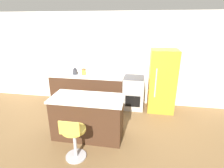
% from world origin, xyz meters
% --- Properties ---
extents(ground_plane, '(14.00, 14.00, 0.00)m').
position_xyz_m(ground_plane, '(0.00, 0.00, 0.00)').
color(ground_plane, brown).
extents(wall_back, '(8.00, 0.06, 2.60)m').
position_xyz_m(wall_back, '(0.00, 0.65, 1.30)').
color(wall_back, white).
rests_on(wall_back, ground_plane).
extents(back_counter, '(2.08, 0.60, 0.90)m').
position_xyz_m(back_counter, '(-0.31, 0.32, 0.45)').
color(back_counter, '#422819').
rests_on(back_counter, ground_plane).
extents(kitchen_island, '(1.48, 0.69, 0.89)m').
position_xyz_m(kitchen_island, '(0.16, -1.19, 0.45)').
color(kitchen_island, '#422819').
rests_on(kitchen_island, ground_plane).
extents(oven_range, '(0.57, 0.61, 0.90)m').
position_xyz_m(oven_range, '(1.02, 0.32, 0.45)').
color(oven_range, '#B7B2A8').
rests_on(oven_range, ground_plane).
extents(refrigerator, '(0.68, 0.66, 1.67)m').
position_xyz_m(refrigerator, '(1.76, 0.30, 0.84)').
color(refrigerator, gold).
rests_on(refrigerator, ground_plane).
extents(stool_chair, '(0.42, 0.42, 0.84)m').
position_xyz_m(stool_chair, '(0.11, -1.88, 0.42)').
color(stool_chair, '#B7B7BC').
rests_on(stool_chair, ground_plane).
extents(kettle, '(0.15, 0.15, 0.21)m').
position_xyz_m(kettle, '(-0.67, 0.33, 0.99)').
color(kettle, '#333338').
rests_on(kettle, back_counter).
extents(mixing_bowl, '(0.20, 0.20, 0.08)m').
position_xyz_m(mixing_bowl, '(0.15, 0.33, 0.94)').
color(mixing_bowl, '#C1B28E').
rests_on(mixing_bowl, back_counter).
extents(canister_jar, '(0.14, 0.14, 0.17)m').
position_xyz_m(canister_jar, '(-0.41, 0.33, 0.99)').
color(canister_jar, '#B77F33').
rests_on(canister_jar, back_counter).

